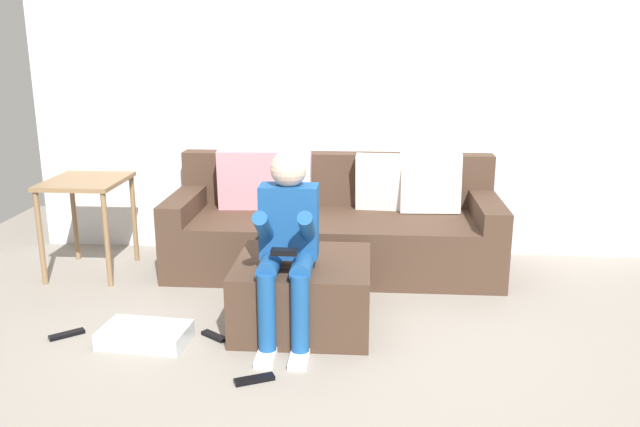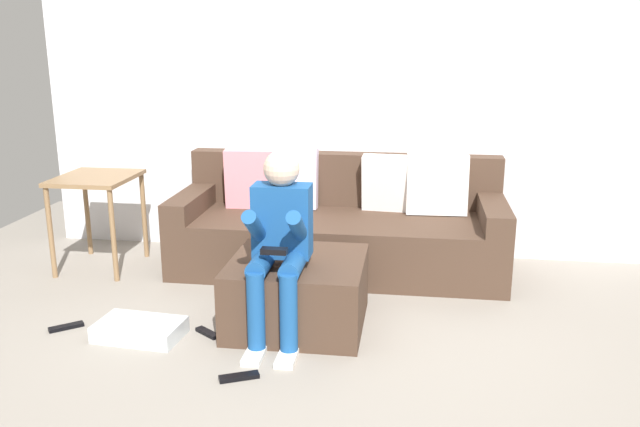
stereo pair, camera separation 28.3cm
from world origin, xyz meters
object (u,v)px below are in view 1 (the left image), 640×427
couch_sectional (334,227)px  side_table (87,194)px  person_seated (287,237)px  ottoman (303,293)px  remote_by_storage_bin (214,336)px  remote_near_ottoman (254,379)px  storage_bin (145,335)px  remote_under_side_table (67,334)px

couch_sectional → side_table: size_ratio=3.42×
person_seated → ottoman: bearing=70.1°
couch_sectional → remote_by_storage_bin: size_ratio=13.55×
side_table → remote_near_ottoman: 2.13m
storage_bin → remote_by_storage_bin: storage_bin is taller
side_table → remote_near_ottoman: (1.43, -1.48, -0.57)m
couch_sectional → remote_near_ottoman: size_ratio=11.72×
ottoman → person_seated: bearing=-109.9°
ottoman → remote_under_side_table: bearing=-168.9°
ottoman → side_table: 1.83m
couch_sectional → storage_bin: size_ratio=4.93×
person_seated → side_table: size_ratio=1.54×
side_table → ottoman: bearing=-26.2°
side_table → couch_sectional: bearing=8.3°
storage_bin → remote_by_storage_bin: bearing=13.6°
remote_near_ottoman → couch_sectional: bearing=55.3°
couch_sectional → remote_by_storage_bin: bearing=-115.8°
storage_bin → remote_under_side_table: (-0.47, 0.05, -0.04)m
person_seated → remote_under_side_table: bearing=-176.4°
couch_sectional → side_table: (-1.73, -0.25, 0.27)m
person_seated → storage_bin: size_ratio=2.22×
ottoman → remote_under_side_table: 1.37m
side_table → remote_by_storage_bin: (1.12, -1.01, -0.57)m
ottoman → storage_bin: (-0.85, -0.31, -0.15)m
side_table → remote_near_ottoman: size_ratio=3.43×
remote_by_storage_bin → remote_under_side_table: same height
storage_bin → side_table: bearing=124.5°
storage_bin → remote_by_storage_bin: (0.37, 0.09, -0.04)m
ottoman → remote_under_side_table: size_ratio=3.98×
ottoman → remote_near_ottoman: size_ratio=3.87×
person_seated → remote_by_storage_bin: person_seated is taller
ottoman → storage_bin: ottoman is taller
storage_bin → person_seated: bearing=9.1°
ottoman → storage_bin: 0.92m
person_seated → side_table: person_seated is taller
storage_bin → remote_under_side_table: storage_bin is taller
remote_under_side_table → remote_near_ottoman: bearing=-60.1°
person_seated → remote_under_side_table: person_seated is taller
ottoman → remote_by_storage_bin: bearing=-155.7°
side_table → remote_by_storage_bin: size_ratio=3.96×
ottoman → side_table: (-1.61, 0.79, 0.38)m
side_table → remote_by_storage_bin: side_table is taller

